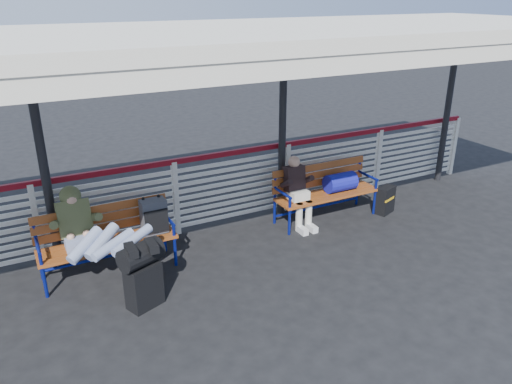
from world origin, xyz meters
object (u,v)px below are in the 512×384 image
luggage_stack (143,273)px  companion_person (298,191)px  bench_left (123,228)px  bench_right (331,185)px  traveler_man (99,237)px  suitcase_side (385,200)px

luggage_stack → companion_person: bearing=-1.2°
companion_person → bench_left: bearing=-179.1°
bench_right → traveler_man: bearing=-174.0°
luggage_stack → traveler_man: bearing=94.9°
bench_left → bench_right: size_ratio=1.00×
suitcase_side → bench_right: bearing=141.2°
companion_person → suitcase_side: (1.60, -0.30, -0.36)m
luggage_stack → traveler_man: traveler_man is taller
traveler_man → luggage_stack: bearing=-63.3°
bench_right → luggage_stack: bearing=-162.8°
bench_right → traveler_man: size_ratio=1.10×
bench_right → companion_person: (-0.66, -0.02, 0.02)m
bench_left → suitcase_side: bearing=-3.3°
bench_left → traveler_man: 0.52m
luggage_stack → bench_right: (3.51, 1.09, 0.12)m
luggage_stack → suitcase_side: size_ratio=1.79×
bench_right → suitcase_side: bench_right is taller
luggage_stack → bench_right: size_ratio=0.47×
traveler_man → suitcase_side: size_ratio=3.43×
traveler_man → companion_person: size_ratio=1.43×
luggage_stack → companion_person: companion_person is taller
luggage_stack → companion_person: (2.85, 1.07, 0.13)m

